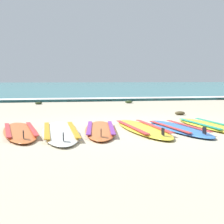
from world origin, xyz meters
name	(u,v)px	position (x,y,z in m)	size (l,w,h in m)	color
ground_plane	(138,126)	(0.00, 0.00, 0.00)	(80.00, 80.00, 0.00)	#C1B599
sea	(67,85)	(0.00, 36.77, 0.05)	(80.00, 60.00, 0.10)	teal
wave_foam_strip	(93,99)	(0.00, 7.23, 0.06)	(80.00, 0.92, 0.11)	white
surfboard_0	(20,131)	(-2.18, -0.39, 0.04)	(0.90, 2.25, 0.18)	orange
surfboard_1	(60,132)	(-1.51, -0.56, 0.04)	(0.68, 2.46, 0.18)	silver
surfboard_2	(100,129)	(-0.81, -0.45, 0.04)	(0.81, 2.19, 0.18)	orange
surfboard_3	(142,128)	(-0.05, -0.46, 0.04)	(0.77, 2.35, 0.18)	yellow
surfboard_4	(178,128)	(0.60, -0.56, 0.04)	(0.78, 2.16, 0.18)	#3875CC
surfboard_5	(208,125)	(1.29, -0.33, 0.04)	(0.69, 2.11, 0.18)	yellow
seaweed_clump_near_shoreline	(180,113)	(1.57, 1.69, 0.05)	(0.27, 0.21, 0.09)	#4C4228
seaweed_clump_mid_sand	(39,103)	(-2.17, 5.76, 0.05)	(0.26, 0.21, 0.09)	#2D381E
seaweed_clump_by_the_boards	(129,102)	(1.18, 5.70, 0.05)	(0.29, 0.23, 0.10)	#384723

